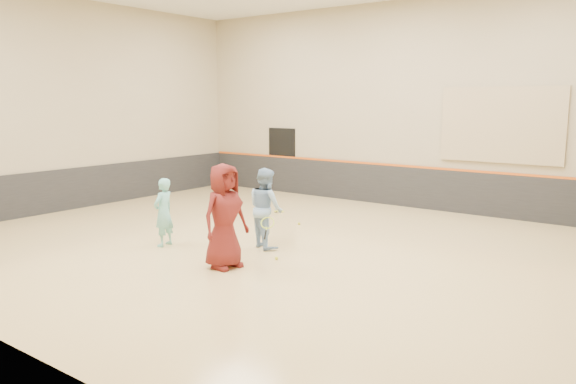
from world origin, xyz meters
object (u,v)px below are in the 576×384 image
Objects in this scene: girl at (164,212)px; spare_racket at (279,210)px; instructor at (266,208)px; young_man at (225,216)px.

spare_racket is at bearing 173.87° from girl.
young_man is at bearing 125.14° from instructor.
spare_racket is at bearing -32.55° from instructor.
girl is 4.53m from spare_racket.
instructor is 0.87× the size of young_man.
girl is 2.22m from young_man.
instructor is 2.62× the size of spare_racket.
instructor is at bearing -56.54° from spare_racket.
girl is 0.75× the size of young_man.
young_man is at bearing -63.20° from spare_racket.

